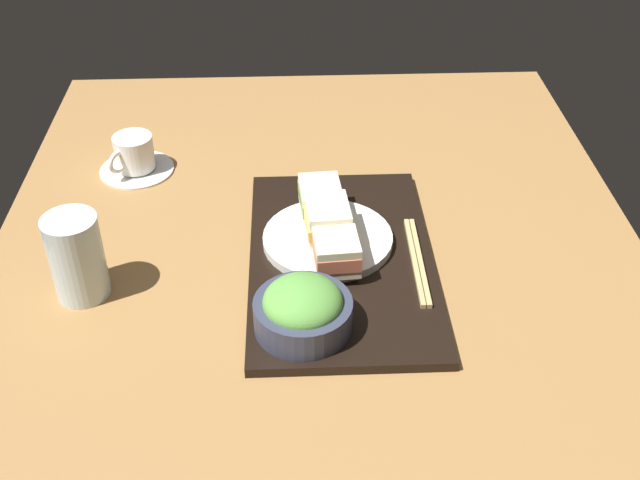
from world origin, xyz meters
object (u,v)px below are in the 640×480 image
sandwich_near (336,250)px  chopsticks_pair (417,261)px  sandwich_far (320,198)px  sandwich_middle (328,220)px  salad_bowl (303,309)px  coffee_cup (134,157)px  drinking_glass (77,256)px  sandwich_plate (328,239)px

sandwich_near → chopsticks_pair: bearing=-84.0°
sandwich_near → sandwich_far: 13.55cm
sandwich_middle → sandwich_far: 6.79cm
salad_bowl → chopsticks_pair: 21.52cm
coffee_cup → sandwich_middle: bearing=-126.8°
chopsticks_pair → sandwich_far: bearing=48.2°
salad_bowl → drinking_glass: size_ratio=1.02×
coffee_cup → drinking_glass: drinking_glass is taller
sandwich_plate → coffee_cup: 40.49cm
sandwich_far → sandwich_middle: bearing=-173.1°
sandwich_near → chopsticks_pair: (1.27, -12.00, -3.34)cm
sandwich_middle → salad_bowl: (-18.39, 4.16, -0.93)cm
sandwich_far → salad_bowl: salad_bowl is taller
sandwich_plate → sandwich_far: sandwich_far is taller
chopsticks_pair → drinking_glass: drinking_glass is taller
chopsticks_pair → drinking_glass: size_ratio=1.58×
chopsticks_pair → coffee_cup: coffee_cup is taller
chopsticks_pair → coffee_cup: (29.69, 45.24, 1.01)cm
sandwich_near → coffee_cup: bearing=47.0°
sandwich_plate → chopsticks_pair: sandwich_plate is taller
sandwich_plate → drinking_glass: bearing=102.9°
sandwich_plate → coffee_cup: bearing=53.2°
sandwich_near → coffee_cup: size_ratio=0.66×
sandwich_far → salad_bowl: bearing=172.4°
sandwich_middle → sandwich_far: sandwich_middle is taller
sandwich_near → sandwich_far: size_ratio=0.98×
sandwich_far → coffee_cup: size_ratio=0.68×
sandwich_middle → chopsticks_pair: sandwich_middle is taller
sandwich_far → coffee_cup: 36.21cm
sandwich_plate → sandwich_far: 7.40cm
sandwich_middle → coffee_cup: 40.57cm
coffee_cup → sandwich_near: bearing=-133.0°
sandwich_plate → drinking_glass: size_ratio=1.54×
sandwich_middle → chopsticks_pair: size_ratio=0.43×
sandwich_plate → drinking_glass: (-8.05, 35.06, 4.22)cm
salad_bowl → coffee_cup: (42.62, 28.26, -1.79)cm
sandwich_far → drinking_glass: bearing=113.3°
sandwich_plate → sandwich_middle: size_ratio=2.27×
coffee_cup → chopsticks_pair: bearing=-123.3°
sandwich_near → chopsticks_pair: size_ratio=0.42×
sandwich_plate → sandwich_near: size_ratio=2.30×
sandwich_plate → drinking_glass: drinking_glass is taller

